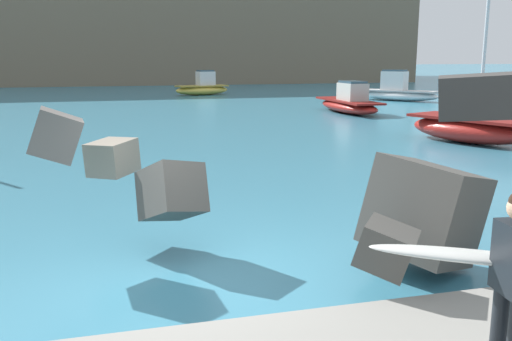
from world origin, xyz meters
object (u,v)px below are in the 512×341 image
object	(u,v)px
boat_mid_centre	(398,92)
mooring_buoy_inner	(50,116)
boat_near_right	(203,87)
surfer_with_board	(502,273)
boat_far_left	(349,103)
boat_mid_right	(469,128)

from	to	relation	value
boat_mid_centre	mooring_buoy_inner	world-z (taller)	boat_mid_centre
boat_near_right	mooring_buoy_inner	distance (m)	19.37
surfer_with_board	mooring_buoy_inner	distance (m)	25.67
boat_mid_centre	boat_far_left	bearing A→B (deg)	-134.25
surfer_with_board	boat_near_right	bearing A→B (deg)	84.01
boat_mid_right	boat_near_right	bearing A→B (deg)	100.51
boat_mid_centre	boat_far_left	distance (m)	10.02
mooring_buoy_inner	boat_far_left	bearing A→B (deg)	-0.93
boat_mid_centre	boat_far_left	size ratio (longest dim) A/B	0.90
boat_near_right	boat_mid_centre	size ratio (longest dim) A/B	0.88
surfer_with_board	boat_near_right	xyz separation A→B (m)	(4.34, 41.36, -0.66)
boat_far_left	boat_mid_centre	bearing A→B (deg)	45.75
boat_mid_centre	boat_mid_right	distance (m)	19.67
surfer_with_board	boat_mid_centre	distance (m)	36.02
boat_mid_centre	surfer_with_board	bearing A→B (deg)	-117.73
boat_far_left	mooring_buoy_inner	world-z (taller)	boat_far_left
boat_near_right	boat_mid_right	world-z (taller)	boat_mid_right
boat_mid_right	surfer_with_board	bearing A→B (deg)	-124.91
surfer_with_board	boat_mid_right	distance (m)	16.60
boat_near_right	boat_far_left	distance (m)	17.52
surfer_with_board	mooring_buoy_inner	bearing A→B (deg)	103.39
surfer_with_board	boat_far_left	distance (m)	26.57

